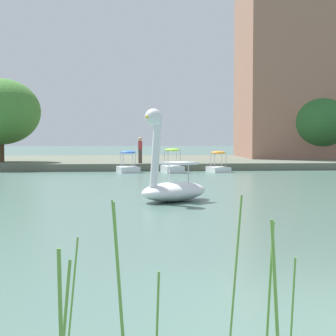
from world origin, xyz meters
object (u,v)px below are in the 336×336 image
at_px(pedal_boat_blue, 128,166).
at_px(tree_willow_near_path, 314,123).
at_px(pedal_boat_orange, 218,166).
at_px(pedal_boat_lime, 172,165).
at_px(tree_broadleaf_behind_dock, 0,112).
at_px(person_on_path, 140,149).
at_px(swan_boat, 172,184).

bearing_deg(pedal_boat_blue, tree_willow_near_path, 33.79).
height_order(pedal_boat_orange, pedal_boat_lime, pedal_boat_lime).
distance_m(pedal_boat_blue, tree_broadleaf_behind_dock, 11.00).
bearing_deg(tree_broadleaf_behind_dock, pedal_boat_blue, -31.31).
distance_m(pedal_boat_orange, tree_willow_near_path, 15.40).
distance_m(pedal_boat_lime, tree_willow_near_path, 17.62).
height_order(pedal_boat_lime, tree_willow_near_path, tree_willow_near_path).
relative_size(pedal_boat_orange, pedal_boat_lime, 0.89).
relative_size(tree_willow_near_path, person_on_path, 4.63).
relative_size(pedal_boat_lime, tree_broadleaf_behind_dock, 0.27).
xyz_separation_m(tree_broadleaf_behind_dock, person_on_path, (9.74, -3.24, -2.57)).
bearing_deg(pedal_boat_blue, tree_broadleaf_behind_dock, 148.69).
height_order(swan_boat, tree_willow_near_path, tree_willow_near_path).
xyz_separation_m(pedal_boat_orange, pedal_boat_lime, (-2.95, -0.18, 0.07)).
relative_size(pedal_boat_orange, person_on_path, 1.10).
relative_size(swan_boat, pedal_boat_blue, 1.38).
height_order(pedal_boat_blue, person_on_path, person_on_path).
bearing_deg(pedal_boat_blue, pedal_boat_orange, -2.36).
bearing_deg(tree_willow_near_path, pedal_boat_lime, -140.02).
bearing_deg(pedal_boat_orange, pedal_boat_lime, -176.53).
height_order(pedal_boat_lime, pedal_boat_blue, pedal_boat_lime).
height_order(swan_boat, pedal_boat_orange, swan_boat).
distance_m(swan_boat, pedal_boat_blue, 16.57).
relative_size(pedal_boat_orange, tree_broadleaf_behind_dock, 0.24).
bearing_deg(tree_willow_near_path, tree_broadleaf_behind_dock, -167.90).
height_order(pedal_boat_lime, person_on_path, person_on_path).
bearing_deg(pedal_boat_orange, pedal_boat_blue, 177.64).
bearing_deg(person_on_path, tree_broadleaf_behind_dock, 161.58).
bearing_deg(pedal_boat_lime, swan_boat, -96.17).
height_order(pedal_boat_orange, tree_willow_near_path, tree_willow_near_path).
relative_size(swan_boat, person_on_path, 1.69).
xyz_separation_m(swan_boat, tree_willow_near_path, (15.04, 27.27, 2.92)).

